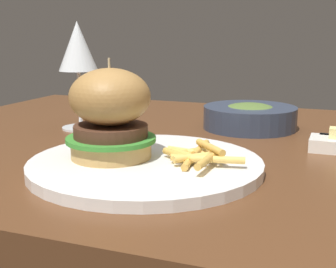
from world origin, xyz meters
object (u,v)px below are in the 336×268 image
(wine_glass, at_px, (78,50))
(soup_bowl, at_px, (250,116))
(main_plate, at_px, (146,165))
(burger_sandwich, at_px, (110,113))

(wine_glass, distance_m, soup_bowl, 0.34)
(main_plate, xyz_separation_m, soup_bowl, (0.07, 0.32, 0.02))
(main_plate, height_order, soup_bowl, soup_bowl)
(wine_glass, bearing_deg, main_plate, -42.53)
(burger_sandwich, xyz_separation_m, wine_glass, (-0.17, 0.21, 0.07))
(soup_bowl, bearing_deg, burger_sandwich, -110.99)
(burger_sandwich, relative_size, wine_glass, 0.67)
(burger_sandwich, xyz_separation_m, soup_bowl, (0.12, 0.32, -0.05))
(main_plate, xyz_separation_m, burger_sandwich, (-0.05, -0.00, 0.07))
(soup_bowl, bearing_deg, wine_glass, -158.77)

